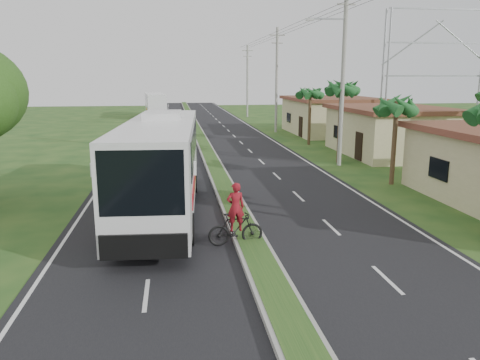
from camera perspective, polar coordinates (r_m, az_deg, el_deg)
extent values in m
plane|color=#1D4419|center=(13.70, 3.80, -12.95)|extent=(180.00, 180.00, 0.00)
cube|color=black|center=(32.73, -3.41, 2.08)|extent=(14.00, 160.00, 0.02)
cube|color=gray|center=(32.72, -3.41, 2.23)|extent=(1.20, 160.00, 0.17)
cube|color=#1D4419|center=(32.70, -3.41, 2.39)|extent=(0.95, 160.00, 0.02)
cube|color=silver|center=(32.88, -15.13, 1.70)|extent=(0.12, 160.00, 0.01)
cube|color=silver|center=(33.93, 7.95, 2.34)|extent=(0.12, 160.00, 0.01)
cube|color=#C1B782|center=(38.16, 17.83, 5.51)|extent=(7.00, 10.00, 3.35)
cube|color=#52361D|center=(38.01, 18.01, 8.26)|extent=(7.60, 10.60, 0.32)
cube|color=#C1B782|center=(51.06, 10.99, 7.56)|extent=(8.00, 11.00, 3.50)
cube|color=#52361D|center=(50.94, 11.08, 9.70)|extent=(8.60, 11.60, 0.32)
cylinder|color=#473321|center=(27.17, 18.27, 4.25)|extent=(0.26, 0.26, 4.60)
cylinder|color=#473321|center=(33.28, 12.06, 6.68)|extent=(0.26, 0.26, 5.40)
cylinder|color=#473321|center=(41.98, 8.47, 7.54)|extent=(0.26, 0.26, 4.80)
cylinder|color=gray|center=(32.09, 12.44, 12.37)|extent=(0.28, 0.28, 12.00)
cube|color=gray|center=(32.41, 12.83, 20.16)|extent=(1.20, 0.10, 0.10)
cube|color=gray|center=(31.90, 10.62, 18.75)|extent=(2.40, 0.10, 0.10)
cylinder|color=gray|center=(51.32, 4.48, 11.96)|extent=(0.28, 0.28, 11.00)
cube|color=gray|center=(51.50, 4.57, 17.20)|extent=(1.60, 0.12, 0.12)
cube|color=gray|center=(51.44, 4.56, 16.31)|extent=(1.20, 0.10, 0.10)
cylinder|color=gray|center=(70.98, 0.90, 11.90)|extent=(0.28, 0.28, 10.50)
cube|color=gray|center=(71.08, 0.92, 15.49)|extent=(1.60, 0.12, 0.12)
cube|color=gray|center=(71.04, 0.91, 14.85)|extent=(1.20, 0.10, 0.10)
cylinder|color=gray|center=(46.00, 17.52, 12.02)|extent=(0.18, 0.18, 12.00)
cylinder|color=gray|center=(46.90, 16.99, 12.05)|extent=(0.18, 0.18, 12.00)
cylinder|color=gray|center=(51.89, 27.24, 11.22)|extent=(0.18, 0.18, 12.00)
cube|color=gray|center=(48.77, 22.68, 11.63)|extent=(10.00, 0.14, 0.14)
cube|color=gray|center=(48.87, 22.98, 15.14)|extent=(10.00, 0.14, 0.14)
cube|color=gray|center=(49.16, 23.29, 18.62)|extent=(10.00, 0.14, 0.14)
cube|color=white|center=(20.58, -9.53, 2.18)|extent=(3.66, 13.59, 3.53)
cube|color=black|center=(21.13, -9.45, 4.58)|extent=(3.53, 10.91, 1.41)
cube|color=black|center=(13.98, -11.93, -0.37)|extent=(2.52, 0.30, 1.98)
cube|color=#B40F1B|center=(19.41, -9.80, -0.57)|extent=(3.22, 5.99, 0.62)
cube|color=#FFA415|center=(21.11, -9.36, -0.30)|extent=(3.06, 3.54, 0.28)
cube|color=white|center=(21.67, -9.41, 7.82)|extent=(1.74, 2.78, 0.31)
cylinder|color=black|center=(17.07, -14.81, -6.03)|extent=(0.43, 1.19, 1.16)
cylinder|color=black|center=(16.79, -6.24, -5.99)|extent=(0.43, 1.19, 1.16)
cylinder|color=black|center=(24.54, -11.63, -0.27)|extent=(0.43, 1.19, 1.16)
cylinder|color=black|center=(24.35, -5.71, -0.17)|extent=(0.43, 1.19, 1.16)
cube|color=white|center=(72.41, -10.29, 9.01)|extent=(3.65, 12.22, 3.35)
cube|color=black|center=(72.88, -10.34, 9.82)|extent=(3.43, 9.09, 1.14)
cube|color=#CA6214|center=(71.40, -10.22, 8.46)|extent=(3.15, 5.97, 0.37)
cylinder|color=black|center=(67.49, -11.00, 7.62)|extent=(0.40, 1.03, 1.00)
cylinder|color=black|center=(67.61, -9.04, 7.70)|extent=(0.40, 1.03, 1.00)
cylinder|color=black|center=(76.88, -11.29, 8.17)|extent=(0.40, 1.03, 1.00)
cylinder|color=black|center=(76.99, -9.56, 8.24)|extent=(0.40, 1.03, 1.00)
imported|color=black|center=(16.63, -0.54, -6.06)|extent=(2.00, 0.70, 1.18)
imported|color=maroon|center=(16.39, -0.55, -3.30)|extent=(0.67, 0.46, 1.75)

